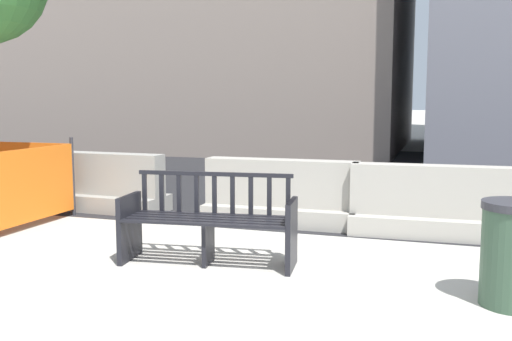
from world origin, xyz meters
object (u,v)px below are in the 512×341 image
jersey_barrier_centre (281,198)px  jersey_barrier_left (101,187)px  street_bench (209,224)px  jersey_barrier_right (436,207)px

jersey_barrier_centre → jersey_barrier_left: same height
jersey_barrier_left → street_bench: bearing=-38.8°
street_bench → jersey_barrier_right: 2.84m
street_bench → jersey_barrier_centre: size_ratio=0.87×
street_bench → jersey_barrier_left: (-2.59, 2.09, -0.06)m
street_bench → jersey_barrier_centre: bearing=84.9°
street_bench → jersey_barrier_right: size_ratio=0.86×
jersey_barrier_left → jersey_barrier_right: size_ratio=1.00×
jersey_barrier_centre → street_bench: bearing=-95.1°
jersey_barrier_centre → jersey_barrier_right: 1.93m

